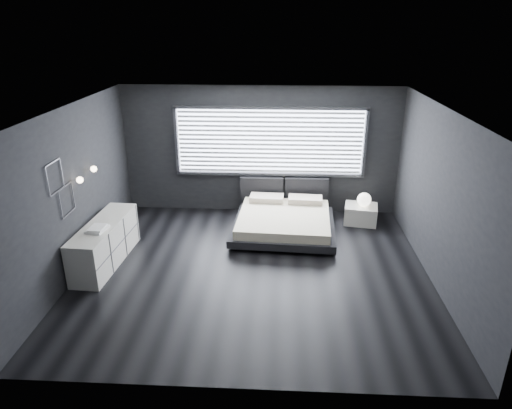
{
  "coord_description": "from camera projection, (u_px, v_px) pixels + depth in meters",
  "views": [
    {
      "loc": [
        0.42,
        -6.92,
        4.07
      ],
      "look_at": [
        0.0,
        0.85,
        0.9
      ],
      "focal_mm": 32.0,
      "sensor_mm": 36.0,
      "label": 1
    }
  ],
  "objects": [
    {
      "name": "wall_art_upper",
      "position": [
        55.0,
        177.0,
        6.9
      ],
      "size": [
        0.01,
        0.48,
        0.48
      ],
      "color": "#47474C",
      "rests_on": "ground"
    },
    {
      "name": "sconce_far",
      "position": [
        94.0,
        169.0,
        8.1
      ],
      "size": [
        0.18,
        0.11,
        0.11
      ],
      "color": "silver",
      "rests_on": "ground"
    },
    {
      "name": "nightstand",
      "position": [
        361.0,
        214.0,
        9.76
      ],
      "size": [
        0.76,
        0.67,
        0.39
      ],
      "primitive_type": "cube",
      "rotation": [
        0.0,
        0.0,
        -0.17
      ],
      "color": "silver",
      "rests_on": "ground"
    },
    {
      "name": "window",
      "position": [
        270.0,
        142.0,
        9.83
      ],
      "size": [
        4.14,
        0.09,
        1.52
      ],
      "color": "white",
      "rests_on": "ground"
    },
    {
      "name": "orb_lamp",
      "position": [
        364.0,
        200.0,
        9.62
      ],
      "size": [
        0.29,
        0.29,
        0.29
      ],
      "primitive_type": "sphere",
      "color": "white",
      "rests_on": "nightstand"
    },
    {
      "name": "sconce_near",
      "position": [
        80.0,
        180.0,
        7.54
      ],
      "size": [
        0.18,
        0.11,
        0.11
      ],
      "color": "silver",
      "rests_on": "ground"
    },
    {
      "name": "room",
      "position": [
        253.0,
        196.0,
        7.43
      ],
      "size": [
        6.04,
        6.0,
        2.8
      ],
      "color": "black",
      "rests_on": "ground"
    },
    {
      "name": "wall_art_lower",
      "position": [
        67.0,
        200.0,
        7.31
      ],
      "size": [
        0.01,
        0.48,
        0.48
      ],
      "color": "#47474C",
      "rests_on": "ground"
    },
    {
      "name": "bed",
      "position": [
        284.0,
        221.0,
        9.3
      ],
      "size": [
        2.14,
        2.06,
        0.53
      ],
      "color": "black",
      "rests_on": "ground"
    },
    {
      "name": "book_stack",
      "position": [
        97.0,
        229.0,
        7.67
      ],
      "size": [
        0.32,
        0.4,
        0.07
      ],
      "color": "white",
      "rests_on": "dresser"
    },
    {
      "name": "headboard",
      "position": [
        284.0,
        188.0,
        10.15
      ],
      "size": [
        1.96,
        0.16,
        0.52
      ],
      "color": "black",
      "rests_on": "ground"
    },
    {
      "name": "dresser",
      "position": [
        105.0,
        243.0,
        8.09
      ],
      "size": [
        0.65,
        1.94,
        0.76
      ],
      "color": "silver",
      "rests_on": "ground"
    }
  ]
}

